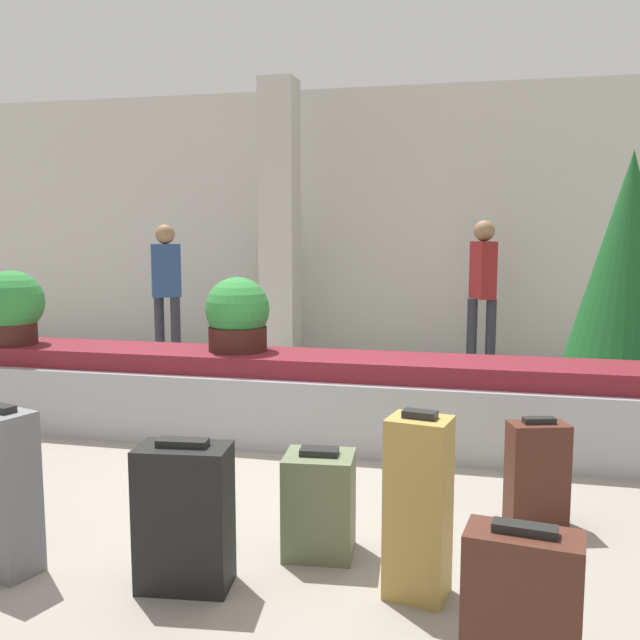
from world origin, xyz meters
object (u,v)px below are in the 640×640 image
object	(u,v)px
suitcase_4	(418,507)
traveler_0	(483,282)
suitcase_5	(537,474)
potted_plant_0	(13,307)
suitcase_1	(319,504)
suitcase_6	(522,608)
suitcase_0	(4,492)
decorated_tree	(628,274)
traveler_1	(166,282)
potted_plant_1	(238,316)
suitcase_3	(184,516)
pillar	(280,222)

from	to	relation	value
suitcase_4	traveler_0	size ratio (longest dim) A/B	0.49
suitcase_5	potted_plant_0	xyz separation A→B (m)	(-3.84, 1.11, 0.65)
traveler_0	suitcase_1	bearing A→B (deg)	-32.78
suitcase_1	suitcase_6	bearing A→B (deg)	-47.31
suitcase_4	suitcase_5	size ratio (longest dim) A/B	1.39
suitcase_0	potted_plant_0	distance (m)	2.71
decorated_tree	suitcase_6	bearing A→B (deg)	-104.04
potted_plant_0	traveler_1	bearing A→B (deg)	89.25
suitcase_1	potted_plant_1	xyz separation A→B (m)	(-1.04, 1.79, 0.64)
suitcase_4	potted_plant_0	distance (m)	3.89
potted_plant_1	decorated_tree	bearing A→B (deg)	23.86
suitcase_5	potted_plant_0	size ratio (longest dim) A/B	0.99
suitcase_4	suitcase_5	distance (m)	1.01
suitcase_3	potted_plant_1	distance (m)	2.37
suitcase_0	suitcase_6	world-z (taller)	suitcase_0
pillar	suitcase_6	xyz separation A→B (m)	(2.48, -5.63, -1.33)
suitcase_6	decorated_tree	distance (m)	4.08
suitcase_1	suitcase_5	world-z (taller)	suitcase_5
suitcase_4	suitcase_6	size ratio (longest dim) A/B	1.41
suitcase_6	traveler_0	size ratio (longest dim) A/B	0.35
decorated_tree	traveler_1	bearing A→B (deg)	164.83
suitcase_5	traveler_1	bearing A→B (deg)	118.40
suitcase_0	decorated_tree	bearing A→B (deg)	65.25
suitcase_0	potted_plant_1	bearing A→B (deg)	99.99
suitcase_6	suitcase_3	bearing A→B (deg)	173.03
suitcase_6	decorated_tree	size ratio (longest dim) A/B	0.26
pillar	traveler_1	xyz separation A→B (m)	(-1.19, -0.52, -0.67)
suitcase_1	traveler_1	bearing A→B (deg)	117.63
suitcase_1	traveler_0	bearing A→B (deg)	76.46
suitcase_4	suitcase_5	bearing A→B (deg)	69.24
suitcase_0	potted_plant_1	world-z (taller)	potted_plant_1
decorated_tree	pillar	bearing A→B (deg)	152.78
suitcase_6	potted_plant_0	world-z (taller)	potted_plant_0
suitcase_4	decorated_tree	bearing A→B (deg)	78.85
suitcase_4	suitcase_6	distance (m)	0.65
potted_plant_1	traveler_0	size ratio (longest dim) A/B	0.34
potted_plant_0	potted_plant_1	distance (m)	1.80
suitcase_5	decorated_tree	world-z (taller)	decorated_tree
suitcase_6	suitcase_5	bearing A→B (deg)	92.04
suitcase_0	suitcase_3	bearing A→B (deg)	20.73
potted_plant_0	traveler_0	bearing A→B (deg)	41.10
suitcase_3	traveler_1	xyz separation A→B (m)	(-2.31, 4.76, 0.62)
suitcase_6	potted_plant_0	distance (m)	4.50
decorated_tree	suitcase_1	bearing A→B (deg)	-120.98
suitcase_5	suitcase_1	bearing A→B (deg)	-167.66
pillar	potted_plant_1	distance (m)	3.18
suitcase_4	traveler_1	size ratio (longest dim) A/B	0.50
suitcase_0	traveler_0	size ratio (longest dim) A/B	0.47
potted_plant_0	suitcase_3	bearing A→B (deg)	-41.96
potted_plant_1	suitcase_0	bearing A→B (deg)	-96.79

